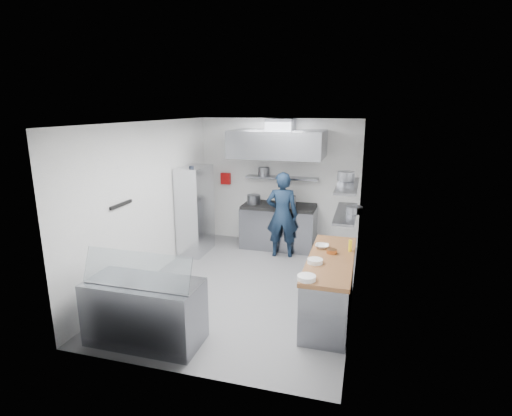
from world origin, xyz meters
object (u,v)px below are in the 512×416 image
(gas_range, at_px, (279,227))
(chef, at_px, (282,215))
(display_case, at_px, (145,312))
(wire_rack, at_px, (195,210))

(gas_range, xyz_separation_m, chef, (0.18, -0.53, 0.44))
(chef, relative_size, display_case, 1.18)
(display_case, bearing_deg, gas_range, 77.85)
(gas_range, height_order, display_case, gas_range)
(wire_rack, bearing_deg, display_case, -77.25)
(gas_range, bearing_deg, display_case, -102.15)
(wire_rack, relative_size, display_case, 1.23)
(chef, bearing_deg, gas_range, -79.28)
(gas_range, relative_size, display_case, 1.07)
(chef, height_order, display_case, chef)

